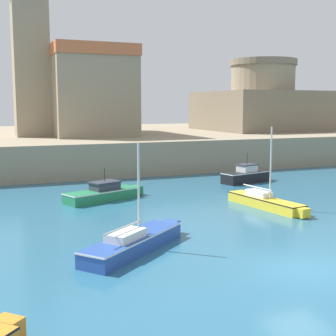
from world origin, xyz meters
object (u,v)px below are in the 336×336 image
at_px(motorboat_green_0, 104,193).
at_px(sailboat_blue_1, 134,241).
at_px(sailboat_yellow_6, 265,201).
at_px(motorboat_black_3, 246,175).
at_px(fortress, 262,105).
at_px(church, 76,87).

xyz_separation_m(motorboat_green_0, sailboat_blue_1, (-1.53, -11.37, -0.04)).
bearing_deg(sailboat_yellow_6, sailboat_blue_1, -152.82).
bearing_deg(sailboat_yellow_6, motorboat_black_3, 65.36).
relative_size(sailboat_yellow_6, fortress, 0.44).
relative_size(motorboat_green_0, sailboat_blue_1, 1.00).
height_order(motorboat_green_0, sailboat_yellow_6, sailboat_yellow_6).
relative_size(motorboat_green_0, sailboat_yellow_6, 0.91).
distance_m(sailboat_blue_1, motorboat_black_3, 20.14).
xyz_separation_m(motorboat_black_3, fortress, (14.98, 20.72, 5.84)).
distance_m(sailboat_yellow_6, church, 31.08).
relative_size(church, fortress, 1.12).
distance_m(motorboat_green_0, motorboat_black_3, 13.10).
height_order(sailboat_blue_1, fortress, fortress).
xyz_separation_m(motorboat_green_0, church, (2.90, 23.34, 7.95)).
distance_m(motorboat_black_3, church, 24.13).
distance_m(motorboat_green_0, fortress, 36.87).
bearing_deg(sailboat_yellow_6, motorboat_green_0, 144.97).
bearing_deg(church, motorboat_green_0, -97.07).
relative_size(motorboat_green_0, fortress, 0.40).
height_order(motorboat_green_0, sailboat_blue_1, sailboat_blue_1).
relative_size(motorboat_green_0, church, 0.36).
xyz_separation_m(motorboat_green_0, fortress, (27.78, 23.50, 5.94)).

